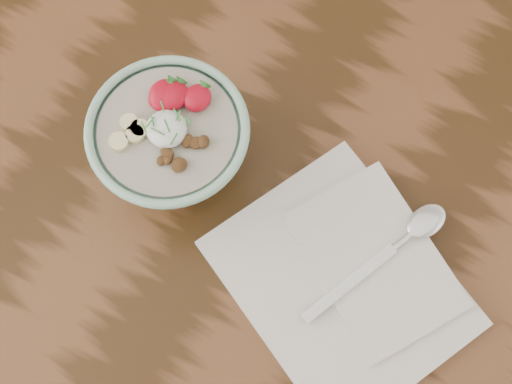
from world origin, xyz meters
TOP-DOWN VIEW (x-y plane):
  - table at (0.00, 0.00)cm, footprint 160.00×90.00cm
  - breakfast_bowl at (-8.19, -1.45)cm, footprint 17.51×17.51cm
  - napkin at (15.74, -3.61)cm, footprint 32.60×30.05cm
  - spoon at (19.18, 3.50)cm, footprint 9.47×19.62cm

SIDE VIEW (x-z plane):
  - table at x=0.00cm, z-range 28.20..103.20cm
  - napkin at x=15.74cm, z-range 74.87..76.48cm
  - spoon at x=19.18cm, z-range 76.53..77.58cm
  - breakfast_bowl at x=-8.19cm, z-range 75.17..86.73cm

